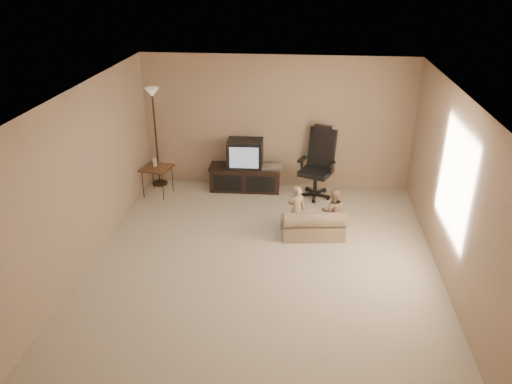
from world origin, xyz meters
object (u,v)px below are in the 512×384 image
Objects in this scene: toddler_right at (333,211)px; floor_lamp at (154,115)px; toddler_left at (296,209)px; side_table at (156,168)px; tv_stand at (246,169)px; child_sofa at (313,226)px; office_chair at (318,172)px.

floor_lamp is at bearing -28.20° from toddler_right.
toddler_right is (0.58, -0.02, -0.00)m from toddler_left.
floor_lamp is 3.29m from toddler_left.
side_table is at bearing -21.68° from toddler_right.
side_table is at bearing -166.60° from tv_stand.
tv_stand is 2.21m from toddler_right.
side_table is 0.72× the size of child_sofa.
floor_lamp reaches higher than toddler_left.
floor_lamp reaches higher than side_table.
side_table is 3.16m from child_sofa.
toddler_right reaches higher than child_sofa.
office_chair is 1.74× the size of side_table.
floor_lamp is at bearing 176.60° from tv_stand.
side_table is at bearing -152.21° from office_chair.
floor_lamp reaches higher than tv_stand.
office_chair is 1.42m from toddler_right.
toddler_right is (3.30, -1.59, -1.00)m from floor_lamp.
child_sofa is at bearing -54.42° from tv_stand.
child_sofa is (1.28, -1.70, -0.21)m from tv_stand.
office_chair is 0.69× the size of floor_lamp.
toddler_right is (0.24, -1.40, -0.09)m from office_chair.
floor_lamp is 2.48× the size of toddler_right.
child_sofa is at bearing -70.34° from office_chair.
toddler_right is at bearing -45.43° from tv_stand.
side_table is at bearing -40.40° from toddler_left.
toddler_right is at bearing -19.24° from side_table.
floor_lamp is at bearing -161.40° from office_chair.
tv_stand is 1.05× the size of office_chair.
side_table is at bearing -76.65° from floor_lamp.
toddler_left is 1.01× the size of toddler_right.
side_table reaches higher than child_sofa.
tv_stand is 1.36m from office_chair.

